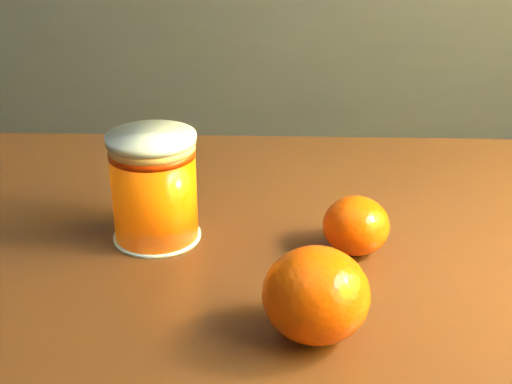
# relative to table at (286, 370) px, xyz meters

# --- Properties ---
(kitchen_counter) EXTENTS (3.15, 0.60, 0.90)m
(kitchen_counter) POSITION_rel_table_xyz_m (-0.85, 1.38, -0.16)
(kitchen_counter) COLOR #4F4E53
(kitchen_counter) RESTS_ON ground
(table) EXTENTS (1.02, 0.79, 0.70)m
(table) POSITION_rel_table_xyz_m (0.00, 0.00, 0.00)
(table) COLOR #582E16
(table) RESTS_ON ground
(juice_glass) EXTENTS (0.08, 0.08, 0.09)m
(juice_glass) POSITION_rel_table_xyz_m (-0.12, 0.05, 0.14)
(juice_glass) COLOR #FF5B05
(juice_glass) RESTS_ON table
(orange_front) EXTENTS (0.09, 0.09, 0.07)m
(orange_front) POSITION_rel_table_xyz_m (0.03, -0.07, 0.12)
(orange_front) COLOR #E94A04
(orange_front) RESTS_ON table
(orange_back) EXTENTS (0.06, 0.06, 0.05)m
(orange_back) POSITION_rel_table_xyz_m (0.05, 0.06, 0.11)
(orange_back) COLOR #E94A04
(orange_back) RESTS_ON table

